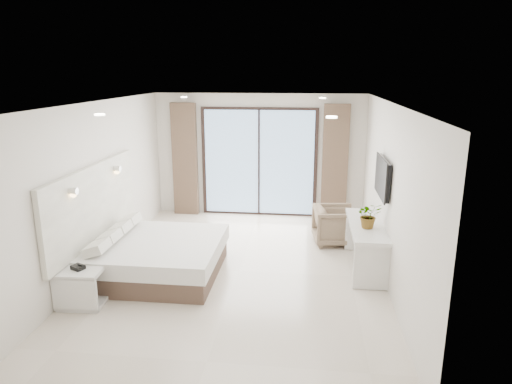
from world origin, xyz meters
TOP-DOWN VIEW (x-y plane):
  - ground at (0.00, 0.00)m, footprint 6.20×6.20m
  - room_shell at (-0.20, 0.73)m, footprint 4.62×6.22m
  - bed at (-1.30, -0.26)m, footprint 2.01×1.91m
  - nightstand at (-1.99, -1.34)m, footprint 0.61×0.51m
  - phone at (-2.02, -1.34)m, footprint 0.21×0.19m
  - console_desk at (2.04, 0.36)m, footprint 0.54×1.73m
  - plant at (2.04, 0.17)m, footprint 0.45×0.48m
  - armchair at (1.61, 1.46)m, footprint 0.80×0.84m

SIDE VIEW (x-z plane):
  - ground at x=0.00m, z-range 0.00..0.00m
  - nightstand at x=-1.99m, z-range 0.00..0.53m
  - bed at x=-1.30m, z-range -0.05..0.65m
  - armchair at x=1.61m, z-range 0.00..0.78m
  - phone at x=-2.02m, z-range 0.53..0.59m
  - console_desk at x=2.04m, z-range 0.19..0.96m
  - plant at x=2.04m, z-range 0.77..1.09m
  - room_shell at x=-0.20m, z-range 0.22..2.94m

